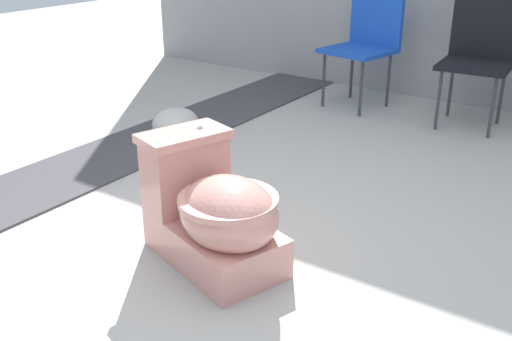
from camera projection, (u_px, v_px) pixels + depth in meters
The scene contains 6 objects.
ground_plane at pixel (251, 254), 2.53m from camera, with size 14.00×14.00×0.00m, color #A8A59E.
gravel_strip at pixel (118, 153), 3.59m from camera, with size 0.56×8.00×0.01m, color #423F44.
toilet at pixel (214, 213), 2.40m from camera, with size 0.71×0.55×0.52m.
folding_chair_left at pixel (367, 36), 4.38m from camera, with size 0.52×0.52×0.83m.
folding_chair_middle at pixel (480, 49), 3.96m from camera, with size 0.47×0.47×0.83m.
boulder_near at pixel (176, 124), 3.82m from camera, with size 0.33×0.28×0.20m, color #B7B2AD.
Camera 1 is at (1.25, -1.80, 1.31)m, focal length 42.00 mm.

